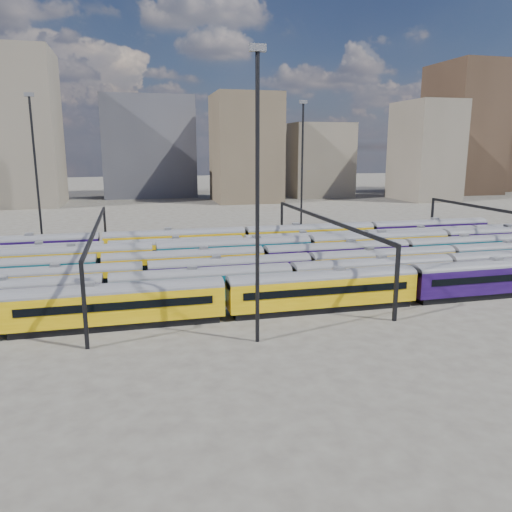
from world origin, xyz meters
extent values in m
plane|color=#423E38|center=(0.00, 0.00, 0.00)|extent=(500.00, 500.00, 0.00)
cube|color=black|center=(-17.42, -15.00, 0.37)|extent=(19.86, 2.58, 0.73)
cube|color=#D09F08|center=(-17.42, -15.00, 2.25)|extent=(20.91, 3.03, 3.03)
cylinder|color=#4C4C51|center=(-17.42, -15.00, 3.76)|extent=(20.91, 3.03, 3.03)
cube|color=black|center=(-17.42, -16.54, 2.61)|extent=(18.40, 0.06, 0.78)
cube|color=black|center=(-17.42, -13.46, 2.61)|extent=(18.40, 0.06, 0.78)
cube|color=slate|center=(-17.42, -15.00, 4.57)|extent=(1.05, 0.94, 0.37)
cube|color=black|center=(4.09, -15.00, 0.37)|extent=(19.86, 2.58, 0.73)
cube|color=#D09F08|center=(4.09, -15.00, 2.25)|extent=(20.91, 3.03, 3.03)
cylinder|color=#4C4C51|center=(4.09, -15.00, 3.76)|extent=(20.91, 3.03, 3.03)
cube|color=black|center=(4.09, -16.54, 2.61)|extent=(18.40, 0.06, 0.78)
cube|color=black|center=(4.09, -13.46, 2.61)|extent=(18.40, 0.06, 0.78)
cube|color=slate|center=(4.09, -15.00, 4.57)|extent=(1.05, 0.94, 0.37)
cube|color=black|center=(25.60, -15.00, 0.37)|extent=(19.86, 2.58, 0.73)
cube|color=#1A083E|center=(25.60, -15.00, 2.25)|extent=(20.91, 3.03, 3.03)
cylinder|color=#4C4C51|center=(25.60, -15.00, 3.76)|extent=(20.91, 3.03, 3.03)
cube|color=black|center=(25.60, -16.54, 2.61)|extent=(18.40, 0.06, 0.78)
cube|color=black|center=(25.60, -13.46, 2.61)|extent=(18.40, 0.06, 0.78)
cube|color=slate|center=(25.60, -15.00, 4.57)|extent=(1.05, 0.94, 0.37)
cube|color=black|center=(-29.09, -10.00, 0.35)|extent=(19.16, 2.49, 0.71)
cube|color=#1A083E|center=(-29.09, -10.00, 2.17)|extent=(20.17, 2.92, 2.92)
cube|color=black|center=(-29.09, -8.52, 2.52)|extent=(17.75, 0.06, 0.76)
cube|color=black|center=(-8.32, -10.00, 0.35)|extent=(19.16, 2.49, 0.71)
cube|color=#053E53|center=(-8.32, -10.00, 2.17)|extent=(20.17, 2.92, 2.92)
cylinder|color=#4C4C51|center=(-8.32, -10.00, 3.63)|extent=(20.17, 2.92, 2.92)
cube|color=black|center=(-8.32, -11.48, 2.52)|extent=(17.75, 0.06, 0.76)
cube|color=black|center=(-8.32, -8.52, 2.52)|extent=(17.75, 0.06, 0.76)
cube|color=slate|center=(-8.32, -10.00, 4.41)|extent=(1.01, 0.91, 0.35)
cube|color=black|center=(12.45, -10.00, 0.35)|extent=(19.16, 2.49, 0.71)
cube|color=#D09F08|center=(12.45, -10.00, 2.17)|extent=(20.17, 2.92, 2.92)
cylinder|color=#4C4C51|center=(12.45, -10.00, 3.63)|extent=(20.17, 2.92, 2.92)
cube|color=black|center=(12.45, -11.48, 2.52)|extent=(17.75, 0.06, 0.76)
cube|color=black|center=(12.45, -8.52, 2.52)|extent=(17.75, 0.06, 0.76)
cube|color=slate|center=(12.45, -10.00, 4.41)|extent=(1.01, 0.91, 0.35)
cube|color=black|center=(33.21, -8.52, 2.52)|extent=(17.75, 0.06, 0.76)
cube|color=black|center=(-24.73, -5.00, 0.35)|extent=(19.00, 2.46, 0.70)
cube|color=#D09F08|center=(-24.73, -5.00, 2.15)|extent=(20.00, 2.90, 2.90)
cylinder|color=#4C4C51|center=(-24.73, -5.00, 3.60)|extent=(20.00, 2.90, 2.90)
cube|color=black|center=(-24.73, -6.47, 2.50)|extent=(17.60, 0.06, 0.75)
cube|color=black|center=(-24.73, -3.53, 2.50)|extent=(17.60, 0.06, 0.75)
cube|color=slate|center=(-24.73, -5.00, 4.37)|extent=(1.00, 0.90, 0.35)
cube|color=black|center=(-4.13, -5.00, 0.35)|extent=(19.00, 2.46, 0.70)
cube|color=#1A083E|center=(-4.13, -5.00, 2.15)|extent=(20.00, 2.90, 2.90)
cylinder|color=#4C4C51|center=(-4.13, -5.00, 3.60)|extent=(20.00, 2.90, 2.90)
cube|color=black|center=(-4.13, -6.47, 2.50)|extent=(17.60, 0.06, 0.75)
cube|color=black|center=(-4.13, -3.53, 2.50)|extent=(17.60, 0.06, 0.75)
cube|color=slate|center=(-4.13, -5.00, 4.37)|extent=(1.00, 0.90, 0.35)
cube|color=black|center=(16.47, -5.00, 0.35)|extent=(19.00, 2.46, 0.70)
cube|color=#D09F08|center=(16.47, -5.00, 2.15)|extent=(20.00, 2.90, 2.90)
cylinder|color=#4C4C51|center=(16.47, -5.00, 3.60)|extent=(20.00, 2.90, 2.90)
cube|color=black|center=(16.47, -6.47, 2.50)|extent=(17.60, 0.06, 0.75)
cube|color=black|center=(16.47, -3.53, 2.50)|extent=(17.60, 0.06, 0.75)
cube|color=slate|center=(16.47, -5.00, 4.37)|extent=(1.00, 0.90, 0.35)
cube|color=black|center=(37.07, -5.00, 0.35)|extent=(19.00, 2.46, 0.70)
cube|color=black|center=(37.07, -3.53, 2.50)|extent=(17.60, 0.06, 0.75)
cube|color=black|center=(-30.58, 0.00, 0.36)|extent=(19.68, 2.55, 0.73)
cube|color=#053E53|center=(-30.58, 0.00, 2.23)|extent=(20.72, 3.00, 3.00)
cylinder|color=#4C4C51|center=(-30.58, 0.00, 3.73)|extent=(20.72, 3.00, 3.00)
cube|color=black|center=(-30.58, -1.52, 2.59)|extent=(18.23, 0.06, 0.78)
cube|color=black|center=(-30.58, 1.52, 2.59)|extent=(18.23, 0.06, 0.78)
cube|color=slate|center=(-30.58, 0.00, 4.53)|extent=(1.04, 0.93, 0.36)
cube|color=black|center=(-9.26, 0.00, 0.36)|extent=(19.68, 2.55, 0.73)
cube|color=#D09F08|center=(-9.26, 0.00, 2.23)|extent=(20.72, 3.00, 3.00)
cylinder|color=#4C4C51|center=(-9.26, 0.00, 3.73)|extent=(20.72, 3.00, 3.00)
cube|color=black|center=(-9.26, -1.52, 2.59)|extent=(18.23, 0.06, 0.78)
cube|color=black|center=(-9.26, 1.52, 2.59)|extent=(18.23, 0.06, 0.78)
cube|color=slate|center=(-9.26, 0.00, 4.53)|extent=(1.04, 0.93, 0.36)
cube|color=black|center=(12.06, 0.00, 0.36)|extent=(19.68, 2.55, 0.73)
cube|color=#1A083E|center=(12.06, 0.00, 2.23)|extent=(20.72, 3.00, 3.00)
cylinder|color=#4C4C51|center=(12.06, 0.00, 3.73)|extent=(20.72, 3.00, 3.00)
cube|color=black|center=(12.06, -1.52, 2.59)|extent=(18.23, 0.06, 0.78)
cube|color=black|center=(12.06, 1.52, 2.59)|extent=(18.23, 0.06, 0.78)
cube|color=slate|center=(12.06, 0.00, 4.53)|extent=(1.04, 0.93, 0.36)
cube|color=black|center=(33.38, 0.00, 0.36)|extent=(19.68, 2.55, 0.73)
cube|color=#053E53|center=(33.38, 0.00, 2.23)|extent=(20.72, 3.00, 3.00)
cylinder|color=#4C4C51|center=(33.38, 0.00, 3.73)|extent=(20.72, 3.00, 3.00)
cube|color=black|center=(33.38, -1.52, 2.59)|extent=(18.23, 0.06, 0.78)
cube|color=black|center=(33.38, 1.52, 2.59)|extent=(18.23, 0.06, 0.78)
cube|color=slate|center=(33.38, 0.00, 4.53)|extent=(1.04, 0.93, 0.36)
cube|color=black|center=(-24.21, 5.00, 0.39)|extent=(20.92, 2.71, 0.77)
cube|color=#D09F08|center=(-24.21, 5.00, 2.37)|extent=(22.02, 3.19, 3.19)
cylinder|color=#4C4C51|center=(-24.21, 5.00, 3.96)|extent=(22.02, 3.19, 3.19)
cube|color=black|center=(-24.21, 3.38, 2.75)|extent=(19.38, 0.06, 0.83)
cube|color=black|center=(-24.21, 6.62, 2.75)|extent=(19.38, 0.06, 0.83)
cube|color=slate|center=(-24.21, 5.00, 4.81)|extent=(1.10, 0.99, 0.39)
cube|color=black|center=(-1.59, 5.00, 0.39)|extent=(20.92, 2.71, 0.77)
cube|color=#053E53|center=(-1.59, 5.00, 2.37)|extent=(22.02, 3.19, 3.19)
cylinder|color=#4C4C51|center=(-1.59, 5.00, 3.96)|extent=(22.02, 3.19, 3.19)
cube|color=black|center=(-1.59, 3.38, 2.75)|extent=(19.38, 0.06, 0.83)
cube|color=black|center=(-1.59, 6.62, 2.75)|extent=(19.38, 0.06, 0.83)
cube|color=slate|center=(-1.59, 5.00, 4.81)|extent=(1.10, 0.99, 0.39)
cube|color=black|center=(21.03, 5.00, 0.39)|extent=(20.92, 2.71, 0.77)
cube|color=#D09F08|center=(21.03, 5.00, 2.37)|extent=(22.02, 3.19, 3.19)
cylinder|color=#4C4C51|center=(21.03, 5.00, 3.96)|extent=(22.02, 3.19, 3.19)
cube|color=black|center=(21.03, 3.38, 2.75)|extent=(19.38, 0.06, 0.83)
cube|color=black|center=(21.03, 6.62, 2.75)|extent=(19.38, 0.06, 0.83)
cube|color=slate|center=(21.03, 5.00, 4.81)|extent=(1.10, 0.99, 0.39)
cube|color=black|center=(43.65, 5.00, 0.39)|extent=(20.92, 2.71, 0.77)
cube|color=#1A083E|center=(43.65, 5.00, 2.37)|extent=(22.02, 3.19, 3.19)
cylinder|color=#4C4C51|center=(43.65, 5.00, 3.96)|extent=(22.02, 3.19, 3.19)
cube|color=black|center=(43.65, 3.38, 2.75)|extent=(19.38, 0.06, 0.83)
cube|color=black|center=(43.65, 6.62, 2.75)|extent=(19.38, 0.06, 0.83)
cube|color=slate|center=(43.65, 5.00, 4.81)|extent=(1.10, 0.99, 0.39)
cube|color=black|center=(-29.68, 10.00, 0.35)|extent=(18.76, 2.43, 0.69)
cube|color=#1A083E|center=(-29.68, 10.00, 2.12)|extent=(19.75, 2.86, 2.86)
cylinder|color=#4C4C51|center=(-29.68, 10.00, 3.55)|extent=(19.75, 2.86, 2.86)
cube|color=black|center=(-29.68, 8.55, 2.47)|extent=(17.38, 0.06, 0.74)
cube|color=black|center=(-29.68, 11.45, 2.47)|extent=(17.38, 0.06, 0.74)
cube|color=slate|center=(-29.68, 10.00, 4.32)|extent=(0.99, 0.89, 0.35)
cube|color=black|center=(-9.33, 10.00, 0.35)|extent=(18.76, 2.43, 0.69)
cube|color=#D09F08|center=(-9.33, 10.00, 2.12)|extent=(19.75, 2.86, 2.86)
cylinder|color=#4C4C51|center=(-9.33, 10.00, 3.55)|extent=(19.75, 2.86, 2.86)
cube|color=black|center=(-9.33, 8.55, 2.47)|extent=(17.38, 0.06, 0.74)
cube|color=black|center=(-9.33, 11.45, 2.47)|extent=(17.38, 0.06, 0.74)
cube|color=slate|center=(-9.33, 10.00, 4.32)|extent=(0.99, 0.89, 0.35)
cube|color=black|center=(11.02, 10.00, 0.35)|extent=(18.76, 2.43, 0.69)
cube|color=#053E53|center=(11.02, 10.00, 2.12)|extent=(19.75, 2.86, 2.86)
cylinder|color=#4C4C51|center=(11.02, 10.00, 3.55)|extent=(19.75, 2.86, 2.86)
cube|color=black|center=(11.02, 8.55, 2.47)|extent=(17.38, 0.06, 0.74)
cube|color=black|center=(11.02, 11.45, 2.47)|extent=(17.38, 0.06, 0.74)
cube|color=slate|center=(11.02, 10.00, 4.32)|extent=(0.99, 0.89, 0.35)
cube|color=black|center=(31.37, 10.00, 0.35)|extent=(18.76, 2.43, 0.69)
cube|color=#D09F08|center=(31.37, 10.00, 2.12)|extent=(19.75, 2.86, 2.86)
cylinder|color=#4C4C51|center=(31.37, 10.00, 3.55)|extent=(19.75, 2.86, 2.86)
cube|color=black|center=(31.37, 8.55, 2.47)|extent=(17.38, 0.06, 0.74)
cube|color=black|center=(31.37, 11.45, 2.47)|extent=(17.38, 0.06, 0.74)
cube|color=slate|center=(31.37, 10.00, 4.32)|extent=(0.99, 0.89, 0.35)
cube|color=black|center=(-31.77, 15.00, 0.39)|extent=(20.94, 2.72, 0.77)
cube|color=#1A083E|center=(-31.77, 15.00, 2.37)|extent=(22.04, 3.20, 3.20)
cylinder|color=#4C4C51|center=(-31.77, 15.00, 3.97)|extent=(22.04, 3.20, 3.20)
cube|color=black|center=(-31.77, 13.38, 2.75)|extent=(19.40, 0.06, 0.83)
cube|color=black|center=(-31.77, 16.62, 2.75)|extent=(19.40, 0.06, 0.83)
cube|color=slate|center=(-31.77, 15.00, 4.82)|extent=(1.10, 0.99, 0.39)
cube|color=black|center=(-9.13, 15.00, 0.39)|extent=(20.94, 2.72, 0.77)
cube|color=#D09F08|center=(-9.13, 15.00, 2.37)|extent=(22.04, 3.20, 3.20)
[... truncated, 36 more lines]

